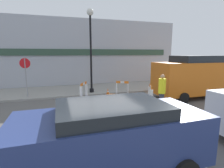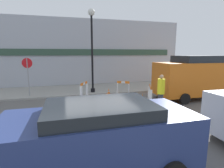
{
  "view_description": "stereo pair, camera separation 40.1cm",
  "coord_description": "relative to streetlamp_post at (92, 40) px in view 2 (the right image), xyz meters",
  "views": [
    {
      "loc": [
        -1.59,
        -6.28,
        2.72
      ],
      "look_at": [
        1.34,
        3.01,
        1.0
      ],
      "focal_mm": 28.0,
      "sensor_mm": 36.0,
      "label": 1
    },
    {
      "loc": [
        -1.2,
        -6.39,
        2.72
      ],
      "look_at": [
        1.34,
        3.01,
        1.0
      ],
      "focal_mm": 28.0,
      "sensor_mm": 36.0,
      "label": 2
    }
  ],
  "objects": [
    {
      "name": "streetlamp_post",
      "position": [
        0.0,
        0.0,
        0.0
      ],
      "size": [
        0.44,
        0.44,
        5.37
      ],
      "color": "black",
      "rests_on": "sidewalk_slab"
    },
    {
      "name": "stop_sign",
      "position": [
        -3.94,
        -0.08,
        -1.89
      ],
      "size": [
        0.6,
        0.08,
        2.31
      ],
      "rotation": [
        0.0,
        0.0,
        3.03
      ],
      "color": "gray",
      "rests_on": "sidewalk_slab"
    },
    {
      "name": "ground_plane",
      "position": [
        -0.57,
        -5.15,
        -3.57
      ],
      "size": [
        60.0,
        60.0,
        0.0
      ],
      "primitive_type": "plane",
      "color": "#565451"
    },
    {
      "name": "barricade_2",
      "position": [
        1.81,
        -1.06,
        -3.05
      ],
      "size": [
        0.76,
        0.54,
        0.96
      ],
      "rotation": [
        0.0,
        0.0,
        8.87
      ],
      "color": "white",
      "rests_on": "ground_plane"
    },
    {
      "name": "sidewalk_slab",
      "position": [
        -0.57,
        1.25,
        -3.5
      ],
      "size": [
        18.0,
        3.8,
        0.13
      ],
      "color": "gray",
      "rests_on": "ground_plane"
    },
    {
      "name": "traffic_cone_2",
      "position": [
        -0.98,
        -2.65,
        -3.31
      ],
      "size": [
        0.3,
        0.3,
        0.53
      ],
      "color": "black",
      "rests_on": "ground_plane"
    },
    {
      "name": "barricade_3",
      "position": [
        -0.74,
        -1.5,
        -2.98
      ],
      "size": [
        0.57,
        0.88,
        1.07
      ],
      "rotation": [
        0.0,
        0.0,
        10.49
      ],
      "color": "white",
      "rests_on": "ground_plane"
    },
    {
      "name": "barricade_1",
      "position": [
        2.36,
        -3.67,
        -2.96
      ],
      "size": [
        0.45,
        0.86,
        1.12
      ],
      "rotation": [
        0.0,
        0.0,
        7.47
      ],
      "color": "white",
      "rests_on": "ground_plane"
    },
    {
      "name": "work_van",
      "position": [
        6.04,
        -2.8,
        -2.17
      ],
      "size": [
        5.31,
        2.09,
        2.58
      ],
      "color": "#D16619",
      "rests_on": "ground_plane"
    },
    {
      "name": "barricade_0",
      "position": [
        0.26,
        -4.47,
        -3.05
      ],
      "size": [
        0.71,
        0.4,
        0.98
      ],
      "rotation": [
        0.0,
        0.0,
        5.89
      ],
      "color": "white",
      "rests_on": "ground_plane"
    },
    {
      "name": "parked_car_1",
      "position": [
        -1.07,
        -7.95,
        -2.63
      ],
      "size": [
        4.23,
        1.91,
        1.66
      ],
      "color": "navy",
      "rests_on": "ground_plane"
    },
    {
      "name": "storefront_facade",
      "position": [
        -0.57,
        3.22,
        -0.81
      ],
      "size": [
        18.0,
        0.22,
        5.5
      ],
      "color": "#A3A8B2",
      "rests_on": "ground_plane"
    },
    {
      "name": "traffic_cone_1",
      "position": [
        0.92,
        -0.75,
        -3.35
      ],
      "size": [
        0.3,
        0.3,
        0.46
      ],
      "color": "black",
      "rests_on": "ground_plane"
    },
    {
      "name": "person_worker",
      "position": [
        2.52,
        -4.43,
        -2.62
      ],
      "size": [
        0.48,
        0.48,
        1.75
      ],
      "rotation": [
        0.0,
        0.0,
        2.35
      ],
      "color": "#33333D",
      "rests_on": "ground_plane"
    },
    {
      "name": "traffic_cone_0",
      "position": [
        2.36,
        -2.8,
        -3.34
      ],
      "size": [
        0.3,
        0.3,
        0.48
      ],
      "color": "black",
      "rests_on": "ground_plane"
    }
  ]
}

